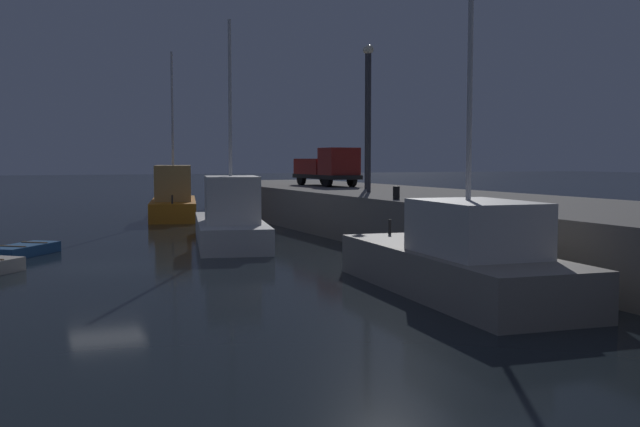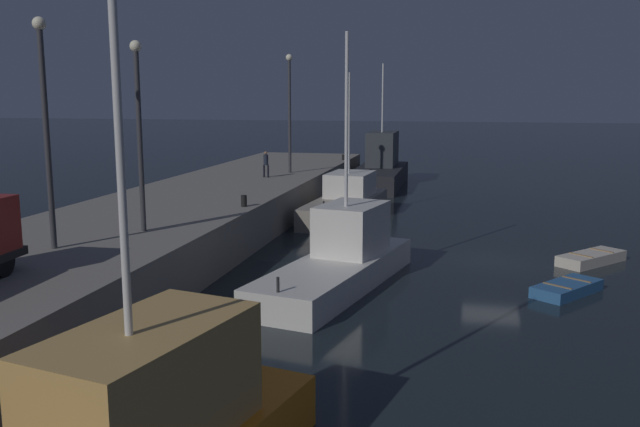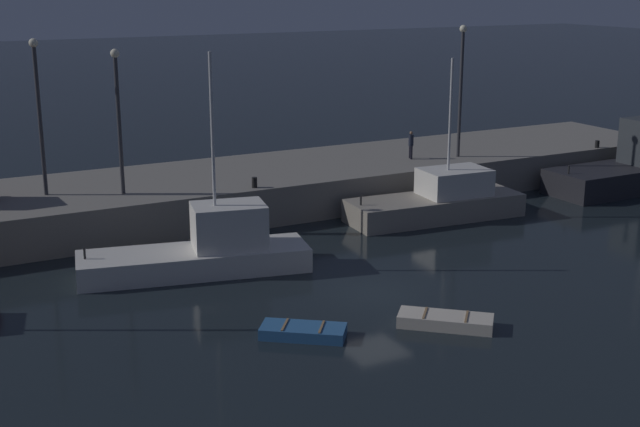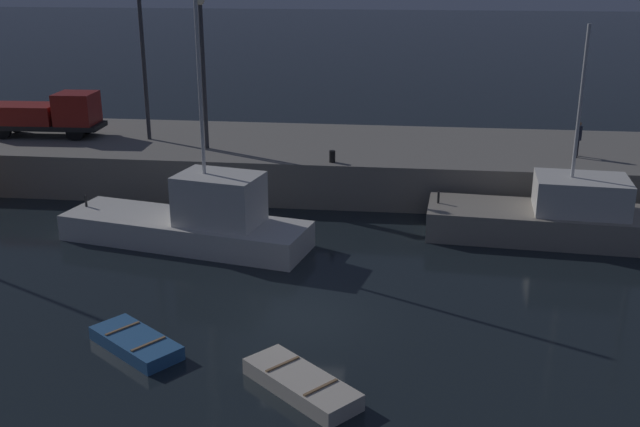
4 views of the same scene
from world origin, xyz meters
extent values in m
plane|color=black|center=(0.00, 0.00, 0.00)|extent=(320.00, 320.00, 0.00)
cube|color=gray|center=(0.00, 15.29, 1.05)|extent=(58.75, 8.93, 2.09)
cube|color=gray|center=(8.86, 8.33, 0.61)|extent=(9.85, 3.82, 1.23)
cube|color=silver|center=(10.04, 8.24, 1.93)|extent=(3.76, 2.73, 1.42)
cylinder|color=silver|center=(9.62, 8.27, 5.61)|extent=(0.14, 0.14, 5.93)
cylinder|color=#262626|center=(4.43, 8.67, 1.48)|extent=(0.10, 0.10, 0.50)
cube|color=silver|center=(-5.64, 5.99, 0.53)|extent=(10.42, 4.87, 1.05)
cube|color=silver|center=(-4.09, 5.66, 2.03)|extent=(3.55, 2.79, 1.96)
cylinder|color=silver|center=(-4.68, 5.78, 6.32)|extent=(0.14, 0.14, 6.62)
cylinder|color=#262626|center=(-10.16, 6.97, 1.30)|extent=(0.10, 0.10, 0.50)
cube|color=beige|center=(0.53, -4.19, 0.23)|extent=(3.45, 3.26, 0.46)
cube|color=olive|center=(1.11, -4.70, 0.48)|extent=(0.81, 0.90, 0.04)
cube|color=olive|center=(-0.04, -3.69, 0.48)|extent=(0.81, 0.90, 0.04)
cube|color=#2D6099|center=(-4.59, -2.56, 0.21)|extent=(3.22, 2.86, 0.41)
cube|color=olive|center=(-4.05, -2.96, 0.43)|extent=(0.75, 0.96, 0.04)
cube|color=olive|center=(-5.13, -2.15, 0.43)|extent=(0.75, 0.96, 0.04)
cylinder|color=#38383D|center=(-10.14, 14.95, 5.75)|extent=(0.20, 0.20, 7.30)
cylinder|color=#38383D|center=(-6.66, 13.37, 5.49)|extent=(0.20, 0.20, 6.79)
sphere|color=#F9EFCC|center=(-6.66, 13.37, 9.07)|extent=(0.44, 0.44, 0.44)
cylinder|color=black|center=(-13.84, 15.81, 2.54)|extent=(0.91, 0.31, 0.90)
cylinder|color=black|center=(-13.77, 14.21, 2.54)|extent=(0.91, 0.31, 0.90)
cylinder|color=black|center=(-17.69, 15.66, 2.54)|extent=(0.91, 0.31, 0.90)
cylinder|color=black|center=(-17.63, 14.06, 2.54)|extent=(0.91, 0.31, 0.90)
cube|color=black|center=(-15.73, 14.94, 2.67)|extent=(6.09, 2.14, 0.25)
cube|color=maroon|center=(-13.93, 15.01, 3.60)|extent=(2.00, 1.98, 1.60)
cube|color=maroon|center=(-16.82, 14.90, 3.27)|extent=(3.57, 2.04, 0.96)
cylinder|color=black|center=(10.89, 13.71, 2.49)|extent=(0.13, 0.13, 0.79)
cylinder|color=black|center=(10.99, 14.00, 2.49)|extent=(0.13, 0.13, 0.79)
cylinder|color=#1E2333|center=(10.94, 13.86, 3.22)|extent=(0.38, 0.38, 0.66)
sphere|color=#8C664C|center=(10.94, 13.86, 3.66)|extent=(0.19, 0.19, 0.19)
cylinder|color=black|center=(-0.30, 11.47, 2.36)|extent=(0.28, 0.28, 0.54)
camera|label=1|loc=(26.50, -3.04, 3.73)|focal=42.08mm
camera|label=2|loc=(-30.41, 1.03, 7.30)|focal=38.27mm
camera|label=3|loc=(-17.65, -28.53, 12.61)|focal=48.54mm
camera|label=4|loc=(3.06, -20.95, 10.75)|focal=41.48mm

